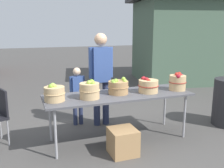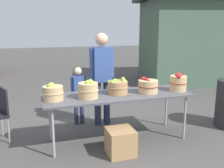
{
  "view_description": "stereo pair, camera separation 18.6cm",
  "coord_description": "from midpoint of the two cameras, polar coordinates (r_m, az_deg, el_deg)",
  "views": [
    {
      "loc": [
        -1.42,
        -3.58,
        1.77
      ],
      "look_at": [
        0.0,
        0.3,
        0.85
      ],
      "focal_mm": 40.98,
      "sensor_mm": 36.0,
      "label": 1
    },
    {
      "loc": [
        -1.24,
        -3.64,
        1.77
      ],
      "look_at": [
        0.0,
        0.3,
        0.85
      ],
      "focal_mm": 40.98,
      "sensor_mm": 36.0,
      "label": 2
    }
  ],
  "objects": [
    {
      "name": "ground_plane",
      "position": [
        4.23,
        2.53,
        -12.17
      ],
      "size": [
        40.0,
        40.0,
        0.0
      ],
      "primitive_type": "plane",
      "color": "#474442"
    },
    {
      "name": "market_table",
      "position": [
        3.99,
        2.63,
        -2.86
      ],
      "size": [
        2.3,
        0.76,
        0.75
      ],
      "color": "#4C4C51",
      "rests_on": "ground"
    },
    {
      "name": "apple_basket_green_0",
      "position": [
        3.7,
        -11.65,
        -1.9
      ],
      "size": [
        0.31,
        0.31,
        0.26
      ],
      "color": "tan",
      "rests_on": "market_table"
    },
    {
      "name": "apple_basket_green_1",
      "position": [
        3.74,
        -3.92,
        -1.31
      ],
      "size": [
        0.31,
        0.31,
        0.28
      ],
      "color": "tan",
      "rests_on": "market_table"
    },
    {
      "name": "apple_basket_green_2",
      "position": [
        3.98,
        2.56,
        -0.65
      ],
      "size": [
        0.33,
        0.33,
        0.26
      ],
      "color": "#A87F51",
      "rests_on": "market_table"
    },
    {
      "name": "apple_basket_red_0",
      "position": [
        4.1,
        9.3,
        -0.47
      ],
      "size": [
        0.33,
        0.33,
        0.25
      ],
      "color": "tan",
      "rests_on": "market_table"
    },
    {
      "name": "apple_basket_red_1",
      "position": [
        4.33,
        15.76,
        0.34
      ],
      "size": [
        0.29,
        0.29,
        0.3
      ],
      "color": "tan",
      "rests_on": "market_table"
    },
    {
      "name": "vendor_adult",
      "position": [
        4.57,
        -1.09,
        2.67
      ],
      "size": [
        0.44,
        0.23,
        1.67
      ],
      "rotation": [
        0.0,
        0.0,
        3.1
      ],
      "color": "#262D4C",
      "rests_on": "ground"
    },
    {
      "name": "child_customer",
      "position": [
        4.68,
        -6.36,
        -1.62
      ],
      "size": [
        0.28,
        0.15,
        1.07
      ],
      "rotation": [
        0.0,
        0.0,
        3.21
      ],
      "color": "#262D4C",
      "rests_on": "ground"
    },
    {
      "name": "food_kiosk",
      "position": [
        8.94,
        17.99,
        9.49
      ],
      "size": [
        3.98,
        3.51,
        2.74
      ],
      "rotation": [
        0.0,
        0.0,
        -0.19
      ],
      "color": "#47604C",
      "rests_on": "ground"
    },
    {
      "name": "produce_crate",
      "position": [
        3.7,
        3.36,
        -12.77
      ],
      "size": [
        0.37,
        0.37,
        0.37
      ],
      "primitive_type": "cube",
      "color": "#A87F51",
      "rests_on": "ground"
    }
  ]
}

